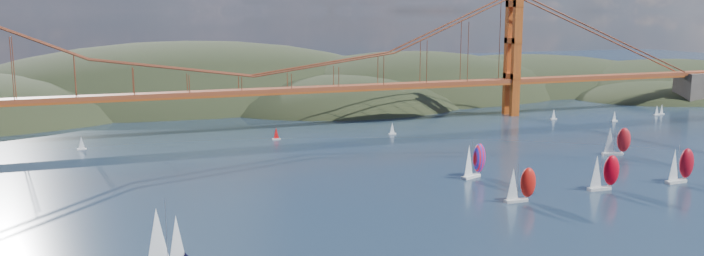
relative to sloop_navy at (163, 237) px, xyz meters
name	(u,v)px	position (x,y,z in m)	size (l,w,h in m)	color
headlands	(295,120)	(93.21, 237.56, -18.08)	(725.00, 225.00, 96.00)	black
bridge	(247,50)	(46.52, 139.27, 26.61)	(552.00, 12.00, 55.00)	brown
sloop_navy	(163,237)	(0.00, 0.00, 0.00)	(8.71, 6.56, 12.74)	black
racer_0	(520,184)	(87.90, 13.76, -1.02)	(8.47, 3.44, 9.75)	silver
racer_1	(604,172)	(115.45, 15.79, -0.63)	(9.22, 3.80, 10.56)	silver
racer_2	(680,165)	(140.82, 14.66, -0.52)	(9.48, 3.99, 10.80)	silver
racer_3	(616,140)	(150.69, 50.79, -0.72)	(9.28, 6.01, 10.37)	silver
racer_rwb	(474,160)	(90.30, 40.29, -0.48)	(9.73, 6.62, 10.89)	white
distant_boat_3	(81,143)	(-15.72, 122.36, -3.21)	(3.00, 2.00, 4.70)	silver
distant_boat_4	(554,114)	(178.56, 121.02, -3.21)	(3.00, 2.00, 4.70)	silver
distant_boat_5	(614,116)	(199.74, 107.15, -3.21)	(3.00, 2.00, 4.70)	silver
distant_boat_6	(657,110)	(230.72, 114.77, -3.21)	(3.00, 2.00, 4.70)	silver
distant_boat_7	(662,109)	(234.76, 115.97, -3.21)	(3.00, 2.00, 4.70)	silver
distant_boat_8	(392,128)	(96.71, 112.16, -3.21)	(3.00, 2.00, 4.70)	silver
distant_boat_9	(276,133)	(51.82, 117.24, -3.21)	(3.00, 2.00, 4.70)	silver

